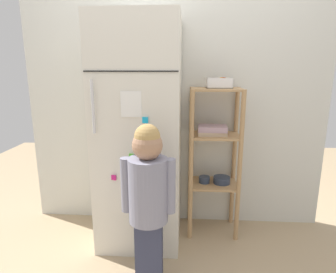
{
  "coord_description": "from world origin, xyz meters",
  "views": [
    {
      "loc": [
        0.11,
        -2.18,
        1.4
      ],
      "look_at": [
        -0.04,
        0.02,
        0.87
      ],
      "focal_mm": 30.99,
      "sensor_mm": 36.0,
      "label": 1
    }
  ],
  "objects_px": {
    "child_standing": "(148,190)",
    "fruit_bin": "(221,83)",
    "pantry_shelf_unit": "(214,150)",
    "refrigerator": "(140,134)"
  },
  "relations": [
    {
      "from": "refrigerator",
      "to": "pantry_shelf_unit",
      "type": "relative_size",
      "value": 1.43
    },
    {
      "from": "child_standing",
      "to": "fruit_bin",
      "type": "bearing_deg",
      "value": 52.77
    },
    {
      "from": "refrigerator",
      "to": "child_standing",
      "type": "relative_size",
      "value": 1.65
    },
    {
      "from": "pantry_shelf_unit",
      "to": "fruit_bin",
      "type": "xyz_separation_m",
      "value": [
        0.03,
        0.01,
        0.54
      ]
    },
    {
      "from": "refrigerator",
      "to": "child_standing",
      "type": "bearing_deg",
      "value": -75.39
    },
    {
      "from": "refrigerator",
      "to": "fruit_bin",
      "type": "xyz_separation_m",
      "value": [
        0.63,
        0.14,
        0.39
      ]
    },
    {
      "from": "refrigerator",
      "to": "fruit_bin",
      "type": "relative_size",
      "value": 8.77
    },
    {
      "from": "child_standing",
      "to": "fruit_bin",
      "type": "xyz_separation_m",
      "value": [
        0.5,
        0.66,
        0.63
      ]
    },
    {
      "from": "child_standing",
      "to": "pantry_shelf_unit",
      "type": "relative_size",
      "value": 0.86
    },
    {
      "from": "refrigerator",
      "to": "fruit_bin",
      "type": "distance_m",
      "value": 0.76
    }
  ]
}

